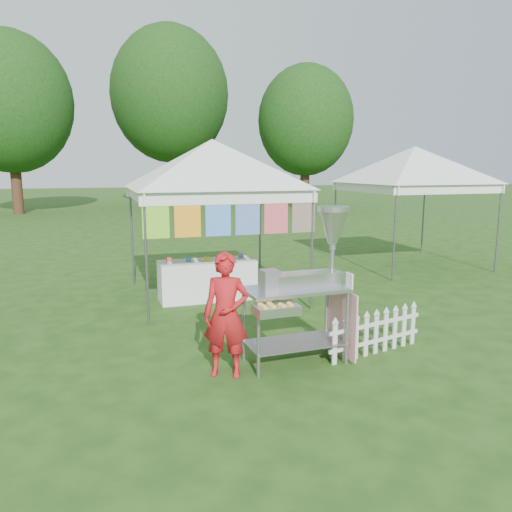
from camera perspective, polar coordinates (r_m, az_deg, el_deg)
name	(u,v)px	position (r m, az deg, el deg)	size (l,w,h in m)	color
ground	(277,361)	(6.64, 2.40, -11.85)	(120.00, 120.00, 0.00)	#1F4112
canopy_main	(212,140)	(9.52, -5.05, 13.10)	(4.24, 4.24, 3.45)	#59595E
canopy_right	(415,147)	(13.23, 17.72, 11.83)	(4.24, 4.24, 3.45)	#59595E
tree_left	(10,103)	(30.20, -26.32, 15.45)	(6.40, 6.40, 9.53)	#3C2015
tree_mid	(170,95)	(34.47, -9.81, 17.70)	(7.60, 7.60, 11.52)	#3C2015
tree_right	(306,121)	(30.44, 5.71, 15.12)	(5.60, 5.60, 8.42)	#3C2015
donut_cart	(311,272)	(6.33, 6.33, -1.88)	(1.43, 1.02, 1.99)	gray
vendor	(226,315)	(5.97, -3.44, -6.75)	(0.55, 0.36, 1.51)	#B21519
picket_fence	(376,333)	(6.95, 13.55, -8.58)	(1.58, 0.40, 0.56)	silver
display_table	(207,280)	(9.54, -5.60, -2.73)	(1.80, 0.70, 0.75)	white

